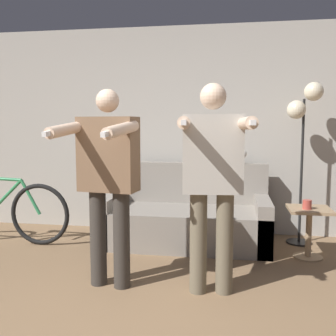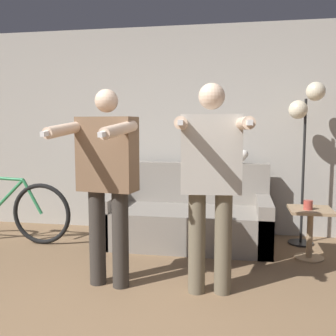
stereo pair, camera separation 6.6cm
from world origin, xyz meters
name	(u,v)px [view 1 (the left image)]	position (x,y,z in m)	size (l,w,h in m)	color
wall_back	(170,131)	(0.00, 3.00, 1.30)	(10.00, 0.05, 2.60)	#B7B2A8
couch	(186,219)	(0.28, 2.45, 0.28)	(1.90, 0.90, 0.91)	gray
person_left	(108,174)	(-0.22, 1.10, 0.97)	(0.61, 0.73, 1.66)	#38332D
person_right	(212,173)	(0.64, 1.10, 0.99)	(0.59, 0.72, 1.70)	#6B604C
cat	(231,157)	(0.78, 2.78, 0.98)	(0.49, 0.15, 0.17)	silver
floor_lamp	(304,117)	(1.59, 2.64, 1.47)	(0.39, 0.28, 1.85)	black
side_table	(309,222)	(1.59, 2.14, 0.37)	(0.43, 0.43, 0.52)	#A38460
cup	(307,204)	(1.55, 2.08, 0.57)	(0.09, 0.09, 0.09)	#B7473D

